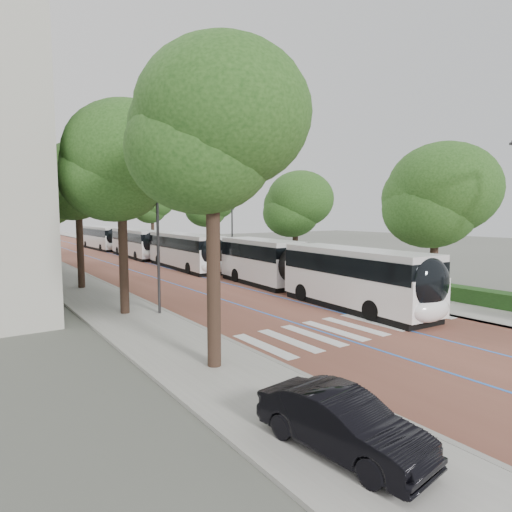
% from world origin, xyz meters
% --- Properties ---
extents(ground, '(160.00, 160.00, 0.00)m').
position_xyz_m(ground, '(0.00, 0.00, 0.00)').
color(ground, '#51544C').
rests_on(ground, ground).
extents(road, '(11.00, 140.00, 0.02)m').
position_xyz_m(road, '(0.00, 40.00, 0.01)').
color(road, brown).
rests_on(road, ground).
extents(sidewalk_left, '(4.00, 140.00, 0.12)m').
position_xyz_m(sidewalk_left, '(-7.50, 40.00, 0.06)').
color(sidewalk_left, gray).
rests_on(sidewalk_left, ground).
extents(sidewalk_right, '(4.00, 140.00, 0.12)m').
position_xyz_m(sidewalk_right, '(7.50, 40.00, 0.06)').
color(sidewalk_right, gray).
rests_on(sidewalk_right, ground).
extents(kerb_left, '(0.20, 140.00, 0.14)m').
position_xyz_m(kerb_left, '(-5.60, 40.00, 0.06)').
color(kerb_left, gray).
rests_on(kerb_left, ground).
extents(kerb_right, '(0.20, 140.00, 0.14)m').
position_xyz_m(kerb_right, '(5.60, 40.00, 0.06)').
color(kerb_right, gray).
rests_on(kerb_right, ground).
extents(zebra_crossing, '(10.55, 3.60, 0.01)m').
position_xyz_m(zebra_crossing, '(0.20, 1.00, 0.03)').
color(zebra_crossing, silver).
rests_on(zebra_crossing, ground).
extents(lane_line_left, '(0.12, 126.00, 0.01)m').
position_xyz_m(lane_line_left, '(-1.60, 40.00, 0.02)').
color(lane_line_left, blue).
rests_on(lane_line_left, road).
extents(lane_line_right, '(0.12, 126.00, 0.01)m').
position_xyz_m(lane_line_right, '(1.60, 40.00, 0.02)').
color(lane_line_right, blue).
rests_on(lane_line_right, road).
extents(hedge, '(1.20, 14.00, 0.80)m').
position_xyz_m(hedge, '(9.10, 0.00, 0.52)').
color(hedge, '#1C3F16').
rests_on(hedge, sidewalk_right).
extents(streetlight_far, '(1.82, 0.20, 8.00)m').
position_xyz_m(streetlight_far, '(6.62, 22.00, 4.82)').
color(streetlight_far, '#333235').
rests_on(streetlight_far, sidewalk_right).
extents(lamp_post_left, '(0.14, 0.14, 8.00)m').
position_xyz_m(lamp_post_left, '(-6.10, 8.00, 4.12)').
color(lamp_post_left, '#333235').
rests_on(lamp_post_left, sidewalk_left).
extents(trees_left, '(6.34, 60.88, 9.82)m').
position_xyz_m(trees_left, '(-7.50, 27.04, 6.87)').
color(trees_left, black).
rests_on(trees_left, ground).
extents(trees_right, '(6.03, 47.64, 8.35)m').
position_xyz_m(trees_right, '(7.70, 19.67, 5.83)').
color(trees_right, black).
rests_on(trees_right, ground).
extents(lead_bus, '(3.79, 18.52, 3.20)m').
position_xyz_m(lead_bus, '(3.20, 7.26, 1.63)').
color(lead_bus, black).
rests_on(lead_bus, ground).
extents(bus_queued_0, '(3.08, 12.50, 3.20)m').
position_xyz_m(bus_queued_0, '(2.80, 23.40, 1.62)').
color(bus_queued_0, white).
rests_on(bus_queued_0, ground).
extents(bus_queued_1, '(3.05, 12.49, 3.20)m').
position_xyz_m(bus_queued_1, '(2.78, 36.18, 1.62)').
color(bus_queued_1, white).
rests_on(bus_queued_1, ground).
extents(bus_queued_2, '(2.80, 12.45, 3.20)m').
position_xyz_m(bus_queued_2, '(2.54, 49.79, 1.62)').
color(bus_queued_2, white).
rests_on(bus_queued_2, ground).
extents(parked_car, '(1.77, 3.95, 1.26)m').
position_xyz_m(parked_car, '(-7.83, -5.91, 0.75)').
color(parked_car, black).
rests_on(parked_car, sidewalk_left).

